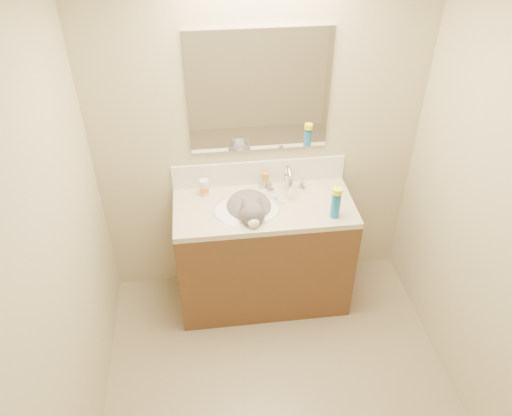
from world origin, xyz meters
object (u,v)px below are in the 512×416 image
object	(u,v)px
amber_bottle	(265,180)
spray_can	(335,206)
basin	(247,218)
cat	(250,211)
pill_bottle	(204,187)
silver_jar	(263,183)
faucet	(288,181)
vanity_cabinet	(263,255)

from	to	relation	value
amber_bottle	spray_can	bearing A→B (deg)	-44.95
basin	spray_can	xyz separation A→B (m)	(0.55, -0.14, 0.15)
cat	pill_bottle	bearing A→B (deg)	144.61
cat	silver_jar	distance (m)	0.27
pill_bottle	amber_bottle	xyz separation A→B (m)	(0.42, 0.05, -0.00)
cat	faucet	bearing A→B (deg)	28.89
faucet	silver_jar	bearing A→B (deg)	154.53
vanity_cabinet	faucet	size ratio (longest dim) A/B	4.29
silver_jar	amber_bottle	bearing A→B (deg)	26.46
vanity_cabinet	basin	xyz separation A→B (m)	(-0.12, -0.03, 0.38)
vanity_cabinet	cat	size ratio (longest dim) A/B	2.67
faucet	cat	bearing A→B (deg)	-150.09
pill_bottle	amber_bottle	bearing A→B (deg)	6.29
pill_bottle	vanity_cabinet	bearing A→B (deg)	-24.18
faucet	amber_bottle	xyz separation A→B (m)	(-0.14, 0.08, -0.03)
pill_bottle	faucet	bearing A→B (deg)	-3.60
silver_jar	pill_bottle	bearing A→B (deg)	-174.52
amber_bottle	spray_can	xyz separation A→B (m)	(0.39, -0.39, 0.03)
pill_bottle	silver_jar	bearing A→B (deg)	5.48
vanity_cabinet	pill_bottle	world-z (taller)	pill_bottle
faucet	amber_bottle	bearing A→B (deg)	149.87
vanity_cabinet	faucet	distance (m)	0.58
silver_jar	spray_can	size ratio (longest dim) A/B	0.40
spray_can	cat	bearing A→B (deg)	164.08
pill_bottle	spray_can	size ratio (longest dim) A/B	0.72
basin	faucet	world-z (taller)	faucet
basin	faucet	bearing A→B (deg)	29.12
faucet	pill_bottle	xyz separation A→B (m)	(-0.56, 0.04, -0.03)
pill_bottle	amber_bottle	size ratio (longest dim) A/B	1.06
pill_bottle	cat	bearing A→B (deg)	-34.37
faucet	amber_bottle	size ratio (longest dim) A/B	2.55
cat	amber_bottle	xyz separation A→B (m)	(0.14, 0.24, 0.08)
pill_bottle	silver_jar	size ratio (longest dim) A/B	1.82
cat	basin	bearing A→B (deg)	-163.22
cat	silver_jar	size ratio (longest dim) A/B	7.01
vanity_cabinet	spray_can	world-z (taller)	spray_can
cat	pill_bottle	xyz separation A→B (m)	(-0.29, 0.20, 0.08)
amber_bottle	vanity_cabinet	bearing A→B (deg)	-99.97
vanity_cabinet	pill_bottle	size ratio (longest dim) A/B	10.29
basin	faucet	size ratio (longest dim) A/B	1.61
silver_jar	spray_can	bearing A→B (deg)	-43.32
basin	silver_jar	size ratio (longest dim) A/B	7.03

